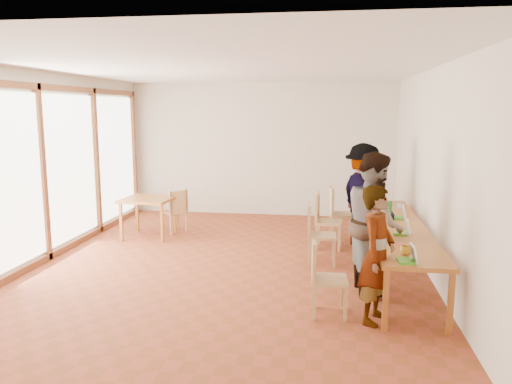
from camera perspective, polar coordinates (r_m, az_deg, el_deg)
ground at (r=7.76m, az=-3.36°, el=-8.62°), size 8.00×8.00×0.00m
wall_back at (r=11.36m, az=0.63°, el=4.88°), size 6.00×0.10×3.00m
wall_front at (r=3.67m, az=-16.27°, el=-5.23°), size 6.00×0.10×3.00m
wall_right at (r=7.43m, az=19.81°, el=1.89°), size 0.10×8.00×3.00m
window_wall at (r=8.54m, az=-23.33°, el=2.59°), size 0.10×8.00×3.00m
ceiling at (r=7.41m, az=-3.59°, el=14.19°), size 6.00×8.00×0.04m
communal_table at (r=7.52m, az=15.69°, el=-4.00°), size 0.80×4.00×0.75m
side_table at (r=9.65m, az=-12.20°, el=-1.13°), size 0.90×0.90×0.75m
chair_near at (r=5.96m, az=7.49°, el=-8.80°), size 0.44×0.44×0.47m
chair_mid at (r=7.84m, az=6.79°, el=-4.06°), size 0.45×0.45×0.51m
chair_far at (r=8.76m, az=7.65°, el=-2.57°), size 0.48×0.48×0.52m
chair_empty at (r=9.44m, az=9.21°, el=-1.76°), size 0.49×0.49×0.51m
chair_spare at (r=9.87m, az=-9.09°, el=-1.63°), size 0.57×0.57×0.46m
person_near at (r=5.81m, az=13.67°, el=-6.99°), size 0.57×0.68×1.58m
person_mid at (r=6.79m, az=13.33°, el=-3.33°), size 0.83×1.00×1.87m
person_far at (r=8.92m, az=12.10°, el=-0.40°), size 1.08×1.35×1.83m
laptop_near at (r=5.76m, az=17.17°, el=-7.13°), size 0.21×0.25×0.20m
laptop_mid at (r=6.98m, az=16.61°, el=-4.21°), size 0.26×0.28×0.20m
laptop_far at (r=7.95m, az=16.24°, el=-2.54°), size 0.24×0.27×0.20m
yellow_mug at (r=6.04m, az=16.72°, el=-6.38°), size 0.17×0.17×0.10m
green_bottle at (r=7.85m, az=15.02°, el=-2.01°), size 0.07×0.07×0.28m
clear_glass at (r=8.77m, az=16.02°, el=-1.50°), size 0.07×0.07×0.09m
condiment_cup at (r=9.16m, az=13.03°, el=-1.02°), size 0.08×0.08×0.06m
pink_phone at (r=6.45m, az=16.12°, el=-5.74°), size 0.05×0.10×0.01m
black_pouch at (r=7.92m, az=14.85°, el=-2.61°), size 0.16×0.26×0.09m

